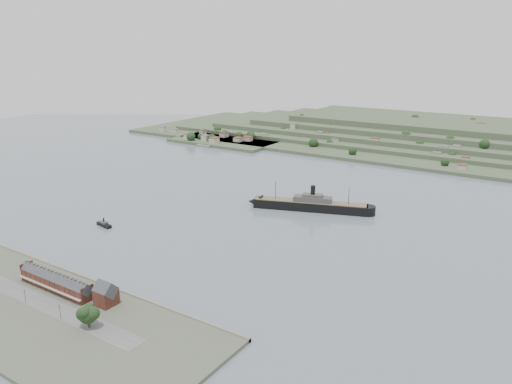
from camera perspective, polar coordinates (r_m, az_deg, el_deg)
The scene contains 9 objects.
ground at distance 413.79m, azimuth -1.76°, elevation -2.60°, with size 1400.00×1400.00×0.00m, color slate.
near_shore at distance 294.26m, azimuth -23.66°, elevation -12.22°, with size 220.00×80.00×2.60m.
terrace_row at distance 308.18m, azimuth -21.92°, elevation -9.46°, with size 55.60×9.80×11.07m.
gabled_building at distance 282.15m, azimuth -16.79°, elevation -11.10°, with size 10.40×10.18×14.09m.
far_peninsula at distance 749.57m, azimuth 17.72°, elevation 6.28°, with size 760.00×309.00×30.00m.
steamship at distance 425.81m, azimuth 5.84°, elevation -1.43°, with size 105.38×45.94×26.16m.
tugboat at distance 404.29m, azimuth -16.98°, elevation -3.56°, with size 16.06×6.67×7.01m.
ferry_west at distance 753.41m, azimuth -9.29°, elevation 6.09°, with size 16.56×9.49×6.00m.
fig_tree at distance 262.93m, azimuth -18.70°, elevation -13.08°, with size 11.19×9.69×12.49m.
Camera 1 is at (225.49, -319.25, 135.88)m, focal length 35.00 mm.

